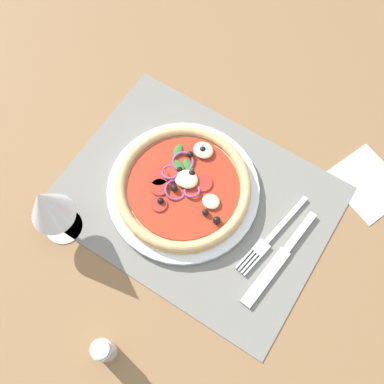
% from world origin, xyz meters
% --- Properties ---
extents(ground_plane, '(1.90, 1.40, 0.02)m').
position_xyz_m(ground_plane, '(0.00, 0.00, -0.01)').
color(ground_plane, olive).
extents(placemat, '(0.46, 0.35, 0.00)m').
position_xyz_m(placemat, '(0.00, 0.00, 0.00)').
color(placemat, slate).
rests_on(placemat, ground_plane).
extents(plate, '(0.27, 0.27, 0.01)m').
position_xyz_m(plate, '(0.03, -0.00, 0.01)').
color(plate, white).
rests_on(plate, placemat).
extents(pizza, '(0.24, 0.24, 0.03)m').
position_xyz_m(pizza, '(0.03, -0.01, 0.03)').
color(pizza, tan).
rests_on(pizza, plate).
extents(fork, '(0.05, 0.18, 0.00)m').
position_xyz_m(fork, '(-0.14, -0.01, 0.01)').
color(fork, silver).
rests_on(fork, placemat).
extents(knife, '(0.04, 0.20, 0.01)m').
position_xyz_m(knife, '(-0.18, 0.02, 0.01)').
color(knife, silver).
rests_on(knife, placemat).
extents(wine_glass, '(0.07, 0.07, 0.15)m').
position_xyz_m(wine_glass, '(0.17, 0.16, 0.10)').
color(wine_glass, silver).
rests_on(wine_glass, ground_plane).
extents(napkin, '(0.15, 0.15, 0.00)m').
position_xyz_m(napkin, '(-0.24, -0.19, 0.00)').
color(napkin, silver).
rests_on(napkin, ground_plane).
extents(pepper_shaker, '(0.03, 0.03, 0.07)m').
position_xyz_m(pepper_shaker, '(-0.02, 0.29, 0.03)').
color(pepper_shaker, silver).
rests_on(pepper_shaker, ground_plane).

